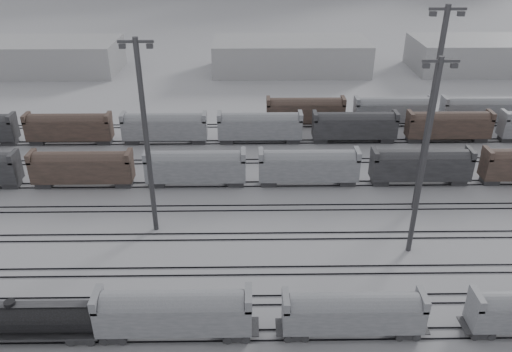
{
  "coord_description": "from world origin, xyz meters",
  "views": [
    {
      "loc": [
        -0.94,
        -35.02,
        36.61
      ],
      "look_at": [
        -0.0,
        27.16,
        4.0
      ],
      "focal_mm": 35.0,
      "sensor_mm": 36.0,
      "label": 1
    }
  ],
  "objects_px": {
    "light_mast_c": "(424,157)",
    "hopper_car_a": "(174,311)",
    "tank_car_b": "(14,318)",
    "hopper_car_b": "(353,312)"
  },
  "relations": [
    {
      "from": "light_mast_c",
      "to": "hopper_car_a",
      "type": "bearing_deg",
      "value": -152.67
    },
    {
      "from": "tank_car_b",
      "to": "hopper_car_a",
      "type": "bearing_deg",
      "value": 0.0
    },
    {
      "from": "tank_car_b",
      "to": "hopper_car_b",
      "type": "relative_size",
      "value": 1.33
    },
    {
      "from": "hopper_car_a",
      "to": "hopper_car_b",
      "type": "relative_size",
      "value": 1.09
    },
    {
      "from": "tank_car_b",
      "to": "light_mast_c",
      "type": "height_order",
      "value": "light_mast_c"
    },
    {
      "from": "hopper_car_a",
      "to": "light_mast_c",
      "type": "bearing_deg",
      "value": 27.33
    },
    {
      "from": "hopper_car_b",
      "to": "light_mast_c",
      "type": "relative_size",
      "value": 0.57
    },
    {
      "from": "tank_car_b",
      "to": "hopper_car_b",
      "type": "height_order",
      "value": "hopper_car_b"
    },
    {
      "from": "hopper_car_a",
      "to": "light_mast_c",
      "type": "relative_size",
      "value": 0.62
    },
    {
      "from": "tank_car_b",
      "to": "light_mast_c",
      "type": "relative_size",
      "value": 0.75
    }
  ]
}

